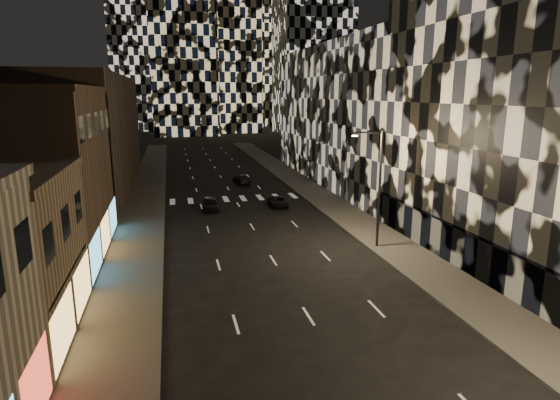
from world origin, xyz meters
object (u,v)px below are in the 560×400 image
car_dark_midlane (211,204)px  car_dark_oncoming (242,179)px  streetlight_far (377,181)px  car_dark_rightlane (279,202)px

car_dark_midlane → car_dark_oncoming: car_dark_midlane is taller
car_dark_midlane → streetlight_far: bearing=-52.1°
streetlight_far → car_dark_oncoming: (-6.14, 29.16, -4.74)m
car_dark_midlane → car_dark_rightlane: (7.19, -0.18, -0.11)m
car_dark_oncoming → streetlight_far: bearing=96.1°
streetlight_far → car_dark_rightlane: 16.31m
car_dark_midlane → car_dark_oncoming: (5.33, 14.00, -0.03)m
car_dark_midlane → car_dark_rightlane: 7.19m
streetlight_far → car_dark_midlane: streetlight_far is taller
car_dark_midlane → car_dark_rightlane: car_dark_midlane is taller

